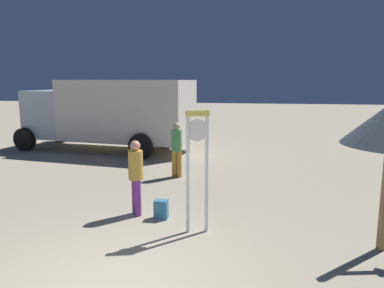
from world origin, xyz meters
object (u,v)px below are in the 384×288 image
Objects in this scene: person_near_clock at (136,174)px; backpack at (161,209)px; person_distant at (177,147)px; box_truck_near at (111,112)px; standing_clock at (197,160)px.

backpack is at bearing -12.49° from person_near_clock.
box_truck_near is (-3.39, 3.59, 0.65)m from person_distant.
person_near_clock is (-1.37, 0.65, -0.49)m from standing_clock.
box_truck_near is (-4.55, 7.32, 0.17)m from standing_clock.
standing_clock is 1.53m from backpack.
person_near_clock is 3.08m from person_distant.
box_truck_near is at bearing 121.89° from standing_clock.
standing_clock reaches higher than person_near_clock.
backpack is (0.56, -0.12, -0.69)m from person_near_clock.
box_truck_near reaches higher than backpack.
box_truck_near is (-3.74, 6.79, 1.35)m from backpack.
person_near_clock is 7.42m from box_truck_near.
backpack is (-0.82, 0.53, -1.18)m from standing_clock.
standing_clock is 1.41× the size of person_distant.
standing_clock reaches higher than backpack.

